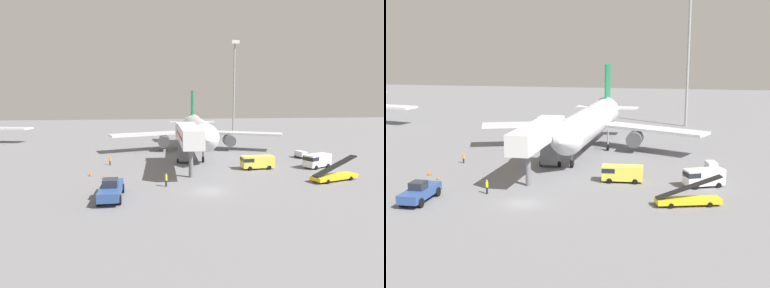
% 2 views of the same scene
% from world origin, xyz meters
% --- Properties ---
extents(ground_plane, '(300.00, 300.00, 0.00)m').
position_xyz_m(ground_plane, '(0.00, 0.00, 0.00)').
color(ground_plane, slate).
extents(airplane_at_gate, '(39.42, 38.84, 13.98)m').
position_xyz_m(airplane_at_gate, '(3.27, 30.80, 4.89)').
color(airplane_at_gate, silver).
rests_on(airplane_at_gate, ground).
extents(jet_bridge, '(3.94, 17.37, 7.44)m').
position_xyz_m(jet_bridge, '(-1.14, 12.66, 5.57)').
color(jet_bridge, silver).
rests_on(jet_bridge, ground).
extents(pushback_tug, '(2.67, 6.88, 2.46)m').
position_xyz_m(pushback_tug, '(-12.01, -1.28, 1.13)').
color(pushback_tug, '#2D4C8E').
rests_on(pushback_tug, ground).
extents(belt_loader_truck, '(7.69, 3.86, 3.44)m').
position_xyz_m(belt_loader_truck, '(18.74, 2.55, 0.79)').
color(belt_loader_truck, yellow).
rests_on(belt_loader_truck, ground).
extents(service_van_rear_right, '(5.46, 3.88, 2.31)m').
position_xyz_m(service_van_rear_right, '(20.81, 10.85, 1.31)').
color(service_van_rear_right, white).
rests_on(service_van_rear_right, ground).
extents(service_van_far_left, '(5.51, 2.49, 2.20)m').
position_xyz_m(service_van_far_left, '(10.29, 11.37, 1.26)').
color(service_van_far_left, '#E5DB4C').
rests_on(service_van_far_left, ground).
extents(baggage_cart_near_right, '(1.82, 2.58, 1.38)m').
position_xyz_m(baggage_cart_near_right, '(22.49, 19.51, 0.77)').
color(baggage_cart_near_right, '#38383D').
rests_on(baggage_cart_near_right, ground).
extents(ground_crew_worker_foreground, '(0.38, 0.38, 1.79)m').
position_xyz_m(ground_crew_worker_foreground, '(-5.34, 2.93, 0.95)').
color(ground_crew_worker_foreground, '#1E2333').
rests_on(ground_crew_worker_foreground, ground).
extents(ground_crew_worker_midground, '(0.35, 0.35, 1.62)m').
position_xyz_m(ground_crew_worker_midground, '(-14.43, 17.91, 0.86)').
color(ground_crew_worker_midground, '#1E2333').
rests_on(ground_crew_worker_midground, ground).
extents(safety_cone_alpha, '(0.32, 0.32, 0.50)m').
position_xyz_m(safety_cone_alpha, '(11.33, 15.88, 0.25)').
color(safety_cone_alpha, black).
rests_on(safety_cone_alpha, ground).
extents(safety_cone_bravo, '(0.48, 0.48, 0.73)m').
position_xyz_m(safety_cone_bravo, '(-16.46, 10.32, 0.36)').
color(safety_cone_bravo, black).
rests_on(safety_cone_bravo, ground).
extents(safety_cone_charlie, '(0.38, 0.38, 0.59)m').
position_xyz_m(safety_cone_charlie, '(-14.22, 8.29, 0.29)').
color(safety_cone_charlie, black).
rests_on(safety_cone_charlie, ground).
extents(apron_light_mast, '(2.40, 2.40, 29.95)m').
position_xyz_m(apron_light_mast, '(19.90, 59.65, 20.29)').
color(apron_light_mast, '#93969B').
rests_on(apron_light_mast, ground).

